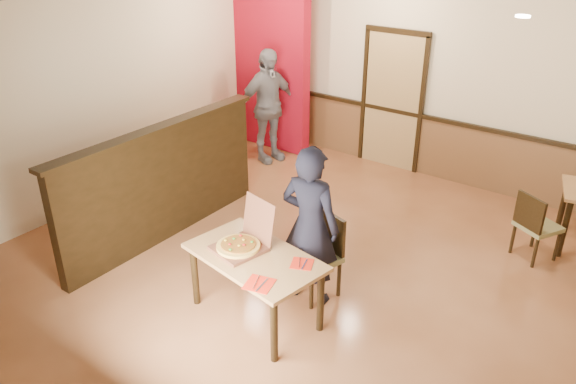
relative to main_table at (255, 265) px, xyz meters
name	(u,v)px	position (x,y,z in m)	size (l,w,h in m)	color
floor	(307,281)	(0.08, 0.79, -0.61)	(7.00, 7.00, 0.00)	#B97447
ceiling	(312,21)	(0.08, 0.79, 2.19)	(7.00, 7.00, 0.00)	black
wall_back	(446,87)	(0.08, 4.29, 0.79)	(7.00, 7.00, 0.00)	#F6EAC0
wall_left	(92,103)	(-3.42, 0.79, 0.79)	(7.00, 7.00, 0.00)	#F6EAC0
wainscot_back	(437,149)	(0.08, 4.26, -0.16)	(7.00, 0.04, 0.90)	brown
chair_rail_back	(440,120)	(0.08, 4.24, 0.31)	(7.00, 0.06, 0.06)	black
back_door	(392,102)	(-0.72, 4.25, 0.44)	(0.90, 0.06, 2.10)	tan
booth_partition	(163,182)	(-1.92, 0.59, 0.12)	(0.20, 3.10, 1.44)	black
red_accent_panel	(267,65)	(-2.82, 3.79, 0.79)	(1.60, 0.20, 2.78)	#A10B20
spot_c	(523,16)	(1.48, 2.29, 2.17)	(0.14, 0.14, 0.02)	#FFDBB2
main_table	(255,265)	(0.00, 0.00, 0.00)	(1.45, 0.97, 0.72)	#B3824B
diner_chair	(320,252)	(0.28, 0.72, -0.12)	(0.56, 0.56, 0.90)	olive
side_chair_left	(535,224)	(1.92, 2.73, -0.16)	(0.56, 0.56, 0.83)	olive
diner	(310,226)	(0.25, 0.58, 0.25)	(0.63, 0.41, 1.72)	black
passerby	(267,106)	(-2.40, 3.26, 0.30)	(1.07, 0.45, 1.82)	gray
pizza_box	(242,243)	(-0.18, 0.03, 0.17)	(0.54, 0.60, 0.46)	brown
pizza	(238,246)	(-0.19, -0.02, 0.15)	(0.43, 0.43, 0.03)	#F6C959
napkin_near	(259,284)	(0.33, -0.34, 0.11)	(0.30, 0.30, 0.01)	red
napkin_far	(302,264)	(0.45, 0.15, 0.11)	(0.27, 0.27, 0.01)	red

